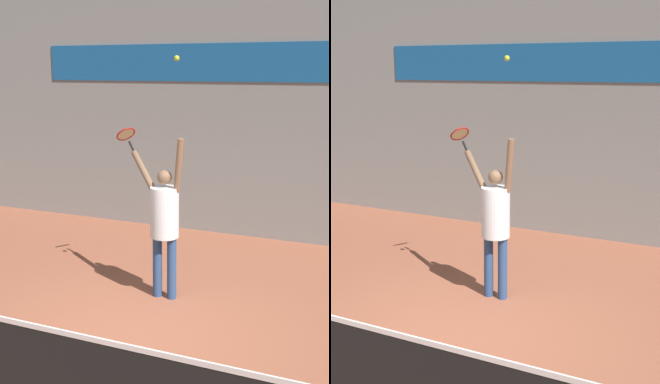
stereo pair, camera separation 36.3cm
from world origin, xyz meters
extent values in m
plane|color=#9E563D|center=(0.00, 0.00, 0.00)|extent=(18.00, 18.00, 0.00)
cube|color=gray|center=(0.00, 4.85, 2.50)|extent=(18.00, 0.10, 5.00)
cube|color=#195B9E|center=(0.00, 4.79, 3.27)|extent=(7.97, 0.02, 0.69)
cube|color=black|center=(0.00, -1.35, 0.46)|extent=(6.79, 0.01, 0.91)
cube|color=white|center=(0.00, -1.35, 0.93)|extent=(6.79, 0.02, 0.05)
cylinder|color=#2D4C7F|center=(-0.17, 1.58, 0.45)|extent=(0.13, 0.13, 0.90)
cylinder|color=#2D4C7F|center=(0.04, 1.58, 0.45)|extent=(0.13, 0.13, 0.90)
cylinder|color=white|center=(-0.06, 1.58, 1.25)|extent=(0.39, 0.39, 0.70)
sphere|color=brown|center=(-0.06, 1.58, 1.73)|extent=(0.20, 0.20, 0.20)
cylinder|color=brown|center=(0.16, 1.55, 1.92)|extent=(0.21, 0.19, 0.72)
cylinder|color=brown|center=(-0.47, 1.77, 1.77)|extent=(0.55, 0.47, 0.49)
cylinder|color=black|center=(-0.75, 1.99, 2.05)|extent=(0.16, 0.12, 0.17)
torus|color=red|center=(-0.89, 2.08, 2.22)|extent=(0.35, 0.37, 0.22)
cylinder|color=beige|center=(-0.89, 2.08, 2.22)|extent=(0.29, 0.31, 0.18)
sphere|color=#CCDB2D|center=(0.15, 1.46, 3.29)|extent=(0.07, 0.07, 0.07)
camera|label=1|loc=(2.69, -4.91, 3.17)|focal=50.00mm
camera|label=2|loc=(3.02, -4.76, 3.17)|focal=50.00mm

